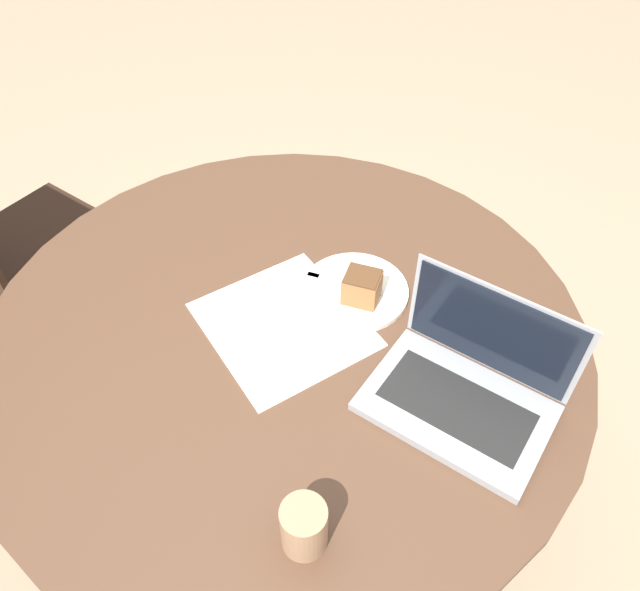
# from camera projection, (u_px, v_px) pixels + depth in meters

# --- Properties ---
(ground_plane) EXTENTS (12.00, 12.00, 0.00)m
(ground_plane) POSITION_uv_depth(u_px,v_px,m) (294.00, 489.00, 1.81)
(ground_plane) COLOR gray
(dining_table) EXTENTS (1.24, 1.24, 0.73)m
(dining_table) POSITION_uv_depth(u_px,v_px,m) (286.00, 361.00, 1.37)
(dining_table) COLOR #4C3323
(dining_table) RESTS_ON ground_plane
(chair) EXTENTS (0.59, 0.59, 0.98)m
(chair) POSITION_uv_depth(u_px,v_px,m) (11.00, 249.00, 1.78)
(chair) COLOR black
(chair) RESTS_ON ground_plane
(paper_document) EXTENTS (0.41, 0.39, 0.00)m
(paper_document) POSITION_uv_depth(u_px,v_px,m) (283.00, 325.00, 1.28)
(paper_document) COLOR white
(paper_document) RESTS_ON dining_table
(plate) EXTENTS (0.23, 0.23, 0.01)m
(plate) POSITION_uv_depth(u_px,v_px,m) (355.00, 291.00, 1.34)
(plate) COLOR silver
(plate) RESTS_ON dining_table
(cake_slice) EXTENTS (0.09, 0.10, 0.07)m
(cake_slice) POSITION_uv_depth(u_px,v_px,m) (362.00, 287.00, 1.30)
(cake_slice) COLOR brown
(cake_slice) RESTS_ON plate
(fork) EXTENTS (0.10, 0.16, 0.00)m
(fork) POSITION_uv_depth(u_px,v_px,m) (336.00, 281.00, 1.35)
(fork) COLOR silver
(fork) RESTS_ON plate
(coffee_glass) EXTENTS (0.07, 0.07, 0.10)m
(coffee_glass) POSITION_uv_depth(u_px,v_px,m) (304.00, 527.00, 0.94)
(coffee_glass) COLOR #997556
(coffee_glass) RESTS_ON dining_table
(laptop) EXTENTS (0.39, 0.39, 0.22)m
(laptop) POSITION_uv_depth(u_px,v_px,m) (466.00, 387.00, 1.13)
(laptop) COLOR gray
(laptop) RESTS_ON dining_table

